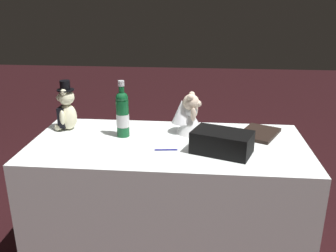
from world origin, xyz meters
name	(u,v)px	position (x,y,z in m)	size (l,w,h in m)	color
ground_plane	(168,247)	(0.00, 0.00, 0.00)	(12.00, 12.00, 0.00)	black
reception_table	(168,198)	(0.00, 0.00, 0.36)	(1.55, 0.73, 0.71)	white
teddy_bear_groom	(66,109)	(0.64, -0.16, 0.84)	(0.13, 0.15, 0.31)	beige
teddy_bear_bride	(188,115)	(-0.11, -0.17, 0.82)	(0.21, 0.17, 0.25)	white
champagne_bottle	(122,113)	(0.27, -0.08, 0.85)	(0.08, 0.08, 0.33)	#115128
signing_pen	(165,150)	(0.01, 0.11, 0.71)	(0.13, 0.02, 0.01)	navy
gift_case_black	(222,142)	(-0.29, 0.11, 0.77)	(0.35, 0.27, 0.12)	black
guestbook	(259,133)	(-0.53, -0.17, 0.72)	(0.19, 0.26, 0.02)	black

